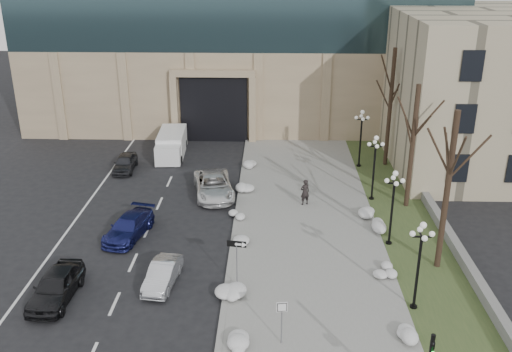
# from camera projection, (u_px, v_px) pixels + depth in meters

# --- Properties ---
(sidewalk) EXTENTS (9.00, 40.00, 0.12)m
(sidewalk) POSITION_uv_depth(u_px,v_px,m) (307.00, 231.00, 35.53)
(sidewalk) COLOR gray
(sidewalk) RESTS_ON ground
(curb) EXTENTS (0.30, 40.00, 0.14)m
(curb) POSITION_uv_depth(u_px,v_px,m) (235.00, 230.00, 35.65)
(curb) COLOR gray
(curb) RESTS_ON ground
(grass_strip) EXTENTS (4.00, 40.00, 0.10)m
(grass_strip) POSITION_uv_depth(u_px,v_px,m) (412.00, 233.00, 35.35)
(grass_strip) COLOR #364824
(grass_strip) RESTS_ON ground
(stone_wall) EXTENTS (0.50, 30.00, 0.70)m
(stone_wall) POSITION_uv_depth(u_px,v_px,m) (436.00, 215.00, 37.04)
(stone_wall) COLOR gray
(stone_wall) RESTS_ON ground
(car_a) EXTENTS (1.96, 4.54, 1.53)m
(car_a) POSITION_uv_depth(u_px,v_px,m) (56.00, 286.00, 28.51)
(car_a) COLOR black
(car_a) RESTS_ON ground
(car_b) EXTENTS (1.69, 3.81, 1.21)m
(car_b) POSITION_uv_depth(u_px,v_px,m) (162.00, 274.00, 29.81)
(car_b) COLOR #B8BAC0
(car_b) RESTS_ON ground
(car_c) EXTENTS (2.84, 4.87, 1.32)m
(car_c) POSITION_uv_depth(u_px,v_px,m) (129.00, 227.00, 34.75)
(car_c) COLOR navy
(car_c) RESTS_ON ground
(car_d) EXTENTS (3.60, 5.95, 1.54)m
(car_d) POSITION_uv_depth(u_px,v_px,m) (214.00, 185.00, 40.54)
(car_d) COLOR silver
(car_d) RESTS_ON ground
(car_e) EXTENTS (1.66, 3.85, 1.29)m
(car_e) POSITION_uv_depth(u_px,v_px,m) (125.00, 163.00, 45.19)
(car_e) COLOR #2D2E32
(car_e) RESTS_ON ground
(pedestrian) EXTENTS (0.79, 0.66, 1.83)m
(pedestrian) POSITION_uv_depth(u_px,v_px,m) (305.00, 192.00, 38.79)
(pedestrian) COLOR black
(pedestrian) RESTS_ON sidewalk
(box_truck) EXTENTS (2.43, 6.18, 1.93)m
(box_truck) POSITION_uv_depth(u_px,v_px,m) (171.00, 145.00, 48.40)
(box_truck) COLOR silver
(box_truck) RESTS_ON ground
(one_way_sign) EXTENTS (1.04, 0.32, 2.78)m
(one_way_sign) POSITION_uv_depth(u_px,v_px,m) (240.00, 250.00, 28.81)
(one_way_sign) COLOR slate
(one_way_sign) RESTS_ON ground
(keep_sign) EXTENTS (0.48, 0.10, 2.25)m
(keep_sign) POSITION_uv_depth(u_px,v_px,m) (282.00, 314.00, 24.85)
(keep_sign) COLOR slate
(keep_sign) RESTS_ON ground
(snow_clump_b) EXTENTS (1.10, 1.60, 0.36)m
(snow_clump_b) POSITION_uv_depth(u_px,v_px,m) (231.00, 345.00, 25.02)
(snow_clump_b) COLOR silver
(snow_clump_b) RESTS_ON sidewalk
(snow_clump_c) EXTENTS (1.10, 1.60, 0.36)m
(snow_clump_c) POSITION_uv_depth(u_px,v_px,m) (229.00, 293.00, 28.76)
(snow_clump_c) COLOR silver
(snow_clump_c) RESTS_ON sidewalk
(snow_clump_d) EXTENTS (1.10, 1.60, 0.36)m
(snow_clump_d) POSITION_uv_depth(u_px,v_px,m) (235.00, 244.00, 33.55)
(snow_clump_d) COLOR silver
(snow_clump_d) RESTS_ON sidewalk
(snow_clump_e) EXTENTS (1.10, 1.60, 0.36)m
(snow_clump_e) POSITION_uv_depth(u_px,v_px,m) (239.00, 215.00, 37.17)
(snow_clump_e) COLOR silver
(snow_clump_e) RESTS_ON sidewalk
(snow_clump_f) EXTENTS (1.10, 1.60, 0.36)m
(snow_clump_f) POSITION_uv_depth(u_px,v_px,m) (247.00, 188.00, 41.31)
(snow_clump_f) COLOR silver
(snow_clump_f) RESTS_ON sidewalk
(snow_clump_g) EXTENTS (1.10, 1.60, 0.36)m
(snow_clump_g) POSITION_uv_depth(u_px,v_px,m) (248.00, 165.00, 45.69)
(snow_clump_g) COLOR silver
(snow_clump_g) RESTS_ON sidewalk
(snow_clump_h) EXTENTS (1.10, 1.60, 0.36)m
(snow_clump_h) POSITION_uv_depth(u_px,v_px,m) (405.00, 336.00, 25.58)
(snow_clump_h) COLOR silver
(snow_clump_h) RESTS_ON sidewalk
(snow_clump_i) EXTENTS (1.10, 1.60, 0.36)m
(snow_clump_i) POSITION_uv_depth(u_px,v_px,m) (385.00, 271.00, 30.74)
(snow_clump_i) COLOR silver
(snow_clump_i) RESTS_ON sidewalk
(snow_clump_j) EXTENTS (1.10, 1.60, 0.36)m
(snow_clump_j) POSITION_uv_depth(u_px,v_px,m) (374.00, 226.00, 35.72)
(snow_clump_j) COLOR silver
(snow_clump_j) RESTS_ON sidewalk
(snow_clump_k) EXTENTS (1.10, 1.60, 0.36)m
(snow_clump_k) POSITION_uv_depth(u_px,v_px,m) (367.00, 214.00, 37.28)
(snow_clump_k) COLOR silver
(snow_clump_k) RESTS_ON sidewalk
(lamppost_a) EXTENTS (1.18, 1.18, 4.76)m
(lamppost_a) POSITION_uv_depth(u_px,v_px,m) (420.00, 254.00, 26.85)
(lamppost_a) COLOR black
(lamppost_a) RESTS_ON ground
(lamppost_b) EXTENTS (1.18, 1.18, 4.76)m
(lamppost_b) POSITION_uv_depth(u_px,v_px,m) (393.00, 198.00, 32.88)
(lamppost_b) COLOR black
(lamppost_b) RESTS_ON ground
(lamppost_c) EXTENTS (1.18, 1.18, 4.76)m
(lamppost_c) POSITION_uv_depth(u_px,v_px,m) (375.00, 159.00, 38.91)
(lamppost_c) COLOR black
(lamppost_c) RESTS_ON ground
(lamppost_d) EXTENTS (1.18, 1.18, 4.76)m
(lamppost_d) POSITION_uv_depth(u_px,v_px,m) (361.00, 131.00, 44.94)
(lamppost_d) COLOR black
(lamppost_d) RESTS_ON ground
(tree_near) EXTENTS (3.20, 3.20, 9.00)m
(tree_near) POSITION_uv_depth(u_px,v_px,m) (450.00, 170.00, 29.48)
(tree_near) COLOR black
(tree_near) RESTS_ON ground
(tree_mid) EXTENTS (3.20, 3.20, 8.50)m
(tree_mid) POSITION_uv_depth(u_px,v_px,m) (414.00, 130.00, 37.02)
(tree_mid) COLOR black
(tree_mid) RESTS_ON ground
(tree_far) EXTENTS (3.20, 3.20, 9.50)m
(tree_far) POSITION_uv_depth(u_px,v_px,m) (391.00, 91.00, 44.20)
(tree_far) COLOR black
(tree_far) RESTS_ON ground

